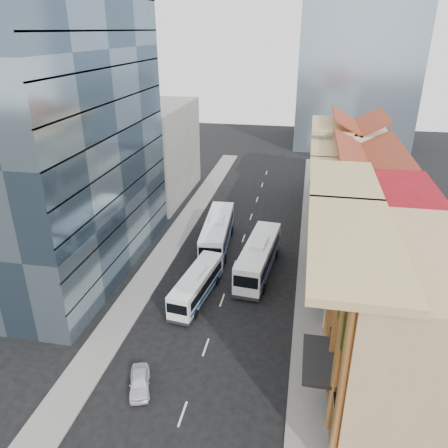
% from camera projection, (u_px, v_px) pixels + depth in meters
% --- Properties ---
extents(ground, '(200.00, 200.00, 0.00)m').
position_uv_depth(ground, '(178.00, 426.00, 29.02)').
color(ground, black).
rests_on(ground, ground).
extents(sidewalk_right, '(3.00, 90.00, 0.15)m').
position_uv_depth(sidewalk_right, '(312.00, 272.00, 47.22)').
color(sidewalk_right, slate).
rests_on(sidewalk_right, ground).
extents(sidewalk_left, '(3.00, 90.00, 0.15)m').
position_uv_depth(sidewalk_left, '(162.00, 258.00, 50.17)').
color(sidewalk_left, slate).
rests_on(sidewalk_left, ground).
extents(shophouse_tan, '(8.00, 14.00, 12.00)m').
position_uv_depth(shophouse_tan, '(401.00, 331.00, 28.61)').
color(shophouse_tan, tan).
rests_on(shophouse_tan, ground).
extents(shophouse_red, '(8.00, 10.00, 12.00)m').
position_uv_depth(shophouse_red, '(378.00, 249.00, 39.36)').
color(shophouse_red, maroon).
rests_on(shophouse_red, ground).
extents(shophouse_cream_near, '(8.00, 9.00, 10.00)m').
position_uv_depth(shophouse_cream_near, '(366.00, 218.00, 48.28)').
color(shophouse_cream_near, silver).
rests_on(shophouse_cream_near, ground).
extents(shophouse_cream_mid, '(8.00, 9.00, 10.00)m').
position_uv_depth(shophouse_cream_mid, '(359.00, 191.00, 56.35)').
color(shophouse_cream_mid, silver).
rests_on(shophouse_cream_mid, ground).
extents(shophouse_cream_far, '(8.00, 12.00, 11.00)m').
position_uv_depth(shophouse_cream_far, '(353.00, 164.00, 65.55)').
color(shophouse_cream_far, silver).
rests_on(shophouse_cream_far, ground).
extents(office_tower, '(12.00, 26.00, 30.00)m').
position_uv_depth(office_tower, '(60.00, 131.00, 42.85)').
color(office_tower, '#3C5060').
rests_on(office_tower, ground).
extents(office_block_far, '(10.00, 18.00, 14.00)m').
position_uv_depth(office_block_far, '(154.00, 152.00, 66.56)').
color(office_block_far, gray).
rests_on(office_block_far, ground).
extents(bus_left_near, '(3.43, 9.74, 3.06)m').
position_uv_depth(bus_left_near, '(197.00, 284.00, 42.21)').
color(bus_left_near, white).
rests_on(bus_left_near, ground).
extents(bus_left_far, '(3.72, 12.26, 3.87)m').
position_uv_depth(bus_left_far, '(217.00, 232.00, 52.11)').
color(bus_left_far, white).
rests_on(bus_left_far, ground).
extents(bus_right, '(3.85, 12.13, 3.83)m').
position_uv_depth(bus_right, '(259.00, 257.00, 46.53)').
color(bus_right, white).
rests_on(bus_right, ground).
extents(sedan_left, '(2.55, 3.87, 1.22)m').
position_uv_depth(sedan_left, '(140.00, 382.00, 31.79)').
color(sedan_left, silver).
rests_on(sedan_left, ground).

